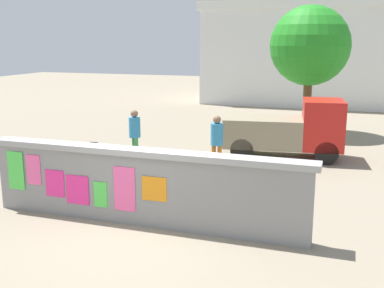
{
  "coord_description": "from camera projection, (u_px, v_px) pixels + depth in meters",
  "views": [
    {
      "loc": [
        3.82,
        -8.13,
        3.63
      ],
      "look_at": [
        0.49,
        1.64,
        1.34
      ],
      "focal_mm": 44.04,
      "sensor_mm": 36.0,
      "label": 1
    }
  ],
  "objects": [
    {
      "name": "ground",
      "position": [
        236.0,
        143.0,
        16.9
      ],
      "size": [
        60.0,
        60.0,
        0.0
      ],
      "primitive_type": "plane",
      "color": "gray"
    },
    {
      "name": "building_background",
      "position": [
        328.0,
        53.0,
        27.35
      ],
      "size": [
        13.94,
        6.78,
        5.73
      ],
      "color": "silver",
      "rests_on": "ground"
    },
    {
      "name": "auto_rickshaw_truck",
      "position": [
        289.0,
        130.0,
        14.64
      ],
      "size": [
        3.77,
        1.98,
        1.85
      ],
      "color": "black",
      "rests_on": "ground"
    },
    {
      "name": "tree_roadside",
      "position": [
        310.0,
        46.0,
        18.02
      ],
      "size": [
        3.06,
        3.06,
        4.94
      ],
      "color": "brown",
      "rests_on": "ground"
    },
    {
      "name": "person_bystander",
      "position": [
        135.0,
        131.0,
        13.93
      ],
      "size": [
        0.48,
        0.48,
        1.62
      ],
      "color": "#3F994C",
      "rests_on": "ground"
    },
    {
      "name": "poster_wall",
      "position": [
        141.0,
        186.0,
        9.33
      ],
      "size": [
        6.83,
        0.42,
        1.55
      ],
      "color": "gray",
      "rests_on": "ground"
    },
    {
      "name": "motorcycle",
      "position": [
        165.0,
        178.0,
        10.99
      ],
      "size": [
        1.9,
        0.56,
        0.87
      ],
      "color": "black",
      "rests_on": "ground"
    },
    {
      "name": "bicycle_far",
      "position": [
        89.0,
        163.0,
        12.72
      ],
      "size": [
        1.69,
        0.47,
        0.95
      ],
      "color": "black",
      "rests_on": "ground"
    },
    {
      "name": "person_walking",
      "position": [
        217.0,
        138.0,
        12.9
      ],
      "size": [
        0.39,
        0.39,
        1.62
      ],
      "color": "#BF6626",
      "rests_on": "ground"
    },
    {
      "name": "bicycle_near",
      "position": [
        257.0,
        183.0,
        11.01
      ],
      "size": [
        1.67,
        0.57,
        0.95
      ],
      "color": "black",
      "rests_on": "ground"
    }
  ]
}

